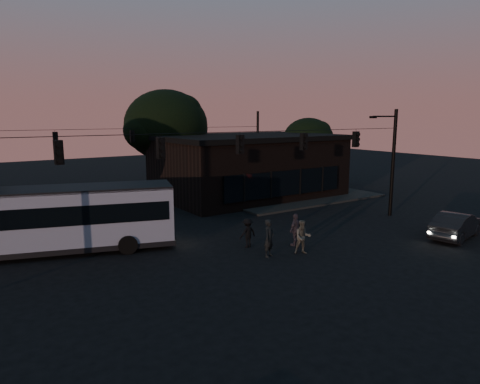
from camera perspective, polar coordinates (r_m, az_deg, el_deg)
ground at (r=20.64m, az=6.34°, el=-9.86°), size 120.00×120.00×0.00m
sidewalk_far_right at (r=38.48m, az=6.44°, el=-0.37°), size 14.00×10.00×0.15m
building at (r=37.80m, az=1.10°, el=3.54°), size 15.40×10.41×5.40m
tree_behind at (r=40.31m, az=-9.82°, el=8.77°), size 7.60×7.60×9.43m
tree_right at (r=44.90m, az=9.08°, el=6.92°), size 5.20×5.20×6.86m
signal_rig_near at (r=22.73m, az=0.00°, el=3.60°), size 26.24×0.30×7.50m
signal_rig_far at (r=37.04m, az=-14.10°, el=5.43°), size 26.24×0.30×7.50m
bus at (r=24.01m, az=-23.63°, el=-3.05°), size 12.39×6.27×3.41m
car at (r=27.98m, az=26.91°, el=-3.95°), size 4.85×2.48×1.52m
pedestrian_a at (r=21.69m, az=3.92°, el=-6.14°), size 0.83×0.71×1.93m
pedestrian_b at (r=22.33m, az=8.36°, el=-5.96°), size 1.08×1.00×1.77m
pedestrian_c at (r=23.68m, az=7.42°, el=-4.98°), size 1.13×0.71×1.80m
pedestrian_d at (r=23.20m, az=1.02°, el=-5.46°), size 1.07×0.66×1.61m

